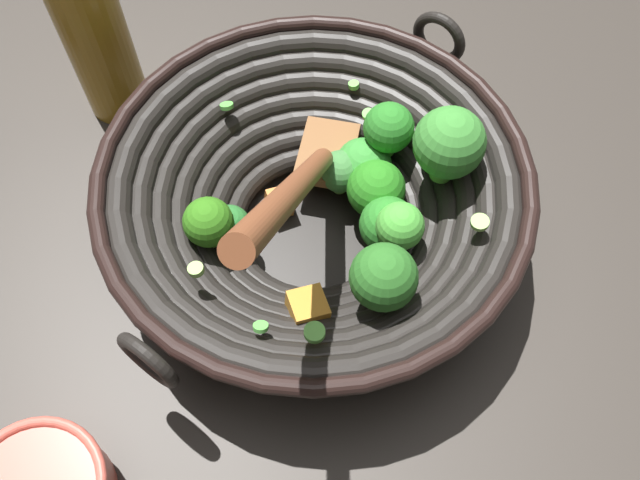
# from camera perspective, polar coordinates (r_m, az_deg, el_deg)

# --- Properties ---
(ground_plane) EXTENTS (4.00, 4.00, 0.00)m
(ground_plane) POSITION_cam_1_polar(r_m,az_deg,el_deg) (0.62, -0.47, 0.33)
(ground_plane) COLOR #332D28
(wok) EXTENTS (0.38, 0.36, 0.28)m
(wok) POSITION_cam_1_polar(r_m,az_deg,el_deg) (0.57, -0.10, 3.69)
(wok) COLOR black
(wok) RESTS_ON ground
(cooking_oil_bottle) EXTENTS (0.06, 0.06, 0.26)m
(cooking_oil_bottle) POSITION_cam_1_polar(r_m,az_deg,el_deg) (0.67, -18.98, 17.14)
(cooking_oil_bottle) COLOR #AD7F23
(cooking_oil_bottle) RESTS_ON ground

